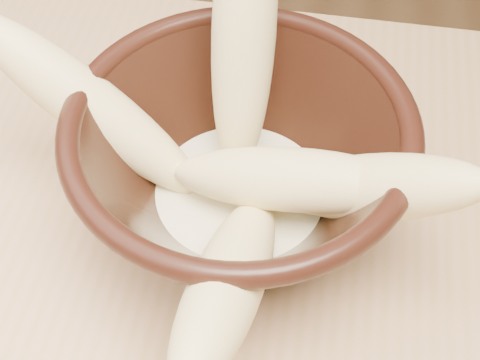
# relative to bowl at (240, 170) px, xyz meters

# --- Properties ---
(bowl) EXTENTS (0.21, 0.21, 0.12)m
(bowl) POSITION_rel_bowl_xyz_m (0.00, 0.00, 0.00)
(bowl) COLOR black
(bowl) RESTS_ON table
(milk_puddle) EXTENTS (0.12, 0.12, 0.02)m
(milk_puddle) POSITION_rel_bowl_xyz_m (0.00, 0.00, -0.03)
(milk_puddle) COLOR #EDE7BF
(milk_puddle) RESTS_ON bowl
(banana_upright) EXTENTS (0.04, 0.11, 0.19)m
(banana_upright) POSITION_rel_bowl_xyz_m (-0.01, 0.05, 0.07)
(banana_upright) COLOR #F0E08E
(banana_upright) RESTS_ON bowl
(banana_left) EXTENTS (0.17, 0.07, 0.13)m
(banana_left) POSITION_rel_bowl_xyz_m (-0.10, 0.01, 0.03)
(banana_left) COLOR #F0E08E
(banana_left) RESTS_ON bowl
(banana_right) EXTENTS (0.15, 0.09, 0.12)m
(banana_right) POSITION_rel_bowl_xyz_m (0.08, -0.02, 0.02)
(banana_right) COLOR #F0E08E
(banana_right) RESTS_ON bowl
(banana_across) EXTENTS (0.16, 0.05, 0.07)m
(banana_across) POSITION_rel_bowl_xyz_m (0.03, -0.01, 0.01)
(banana_across) COLOR #F0E08E
(banana_across) RESTS_ON bowl
(banana_front) EXTENTS (0.05, 0.18, 0.11)m
(banana_front) POSITION_rel_bowl_xyz_m (0.01, -0.09, 0.02)
(banana_front) COLOR #F0E08E
(banana_front) RESTS_ON bowl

